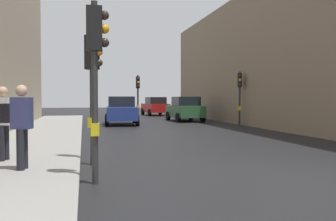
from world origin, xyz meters
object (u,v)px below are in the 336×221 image
object	(u,v)px
car_red_sedan	(155,106)
pedestrian_with_black_backpack	(1,119)
traffic_light_mid_street	(240,88)
pedestrian_with_grey_backpack	(20,122)
traffic_light_far_median	(138,89)
car_green_estate	(185,109)
traffic_light_near_left	(96,58)
traffic_light_near_right	(93,73)
car_blue_van	(121,111)

from	to	relation	value
car_red_sedan	pedestrian_with_black_backpack	distance (m)	27.07
traffic_light_mid_street	pedestrian_with_grey_backpack	xyz separation A→B (m)	(-10.48, -12.59, -1.09)
traffic_light_far_median	car_green_estate	world-z (taller)	traffic_light_far_median
traffic_light_near_left	pedestrian_with_grey_backpack	distance (m)	2.22
traffic_light_near_right	traffic_light_mid_street	bearing A→B (deg)	52.09
traffic_light_near_right	car_green_estate	world-z (taller)	traffic_light_near_right
traffic_light_far_median	car_blue_van	bearing A→B (deg)	-116.49
traffic_light_near_right	car_blue_van	bearing A→B (deg)	81.54
car_red_sedan	car_blue_van	xyz separation A→B (m)	(-4.43, -11.80, 0.00)
traffic_light_near_left	car_blue_van	size ratio (longest dim) A/B	0.81
traffic_light_near_right	car_green_estate	bearing A→B (deg)	67.26
pedestrian_with_grey_backpack	traffic_light_near_right	bearing A→B (deg)	35.89
traffic_light_mid_street	pedestrian_with_black_backpack	distance (m)	15.87
traffic_light_far_median	car_green_estate	bearing A→B (deg)	-7.56
pedestrian_with_grey_backpack	traffic_light_near_left	bearing A→B (deg)	-32.83
traffic_light_mid_street	car_blue_van	bearing A→B (deg)	159.61
traffic_light_far_median	car_blue_van	distance (m)	3.60
car_blue_van	car_red_sedan	bearing A→B (deg)	69.41
traffic_light_mid_street	car_green_estate	size ratio (longest dim) A/B	0.77
traffic_light_near_right	car_red_sedan	xyz separation A→B (m)	(6.52, 25.82, -1.40)
traffic_light_near_left	pedestrian_with_grey_backpack	size ratio (longest dim) A/B	1.97
traffic_light_near_left	car_blue_van	world-z (taller)	traffic_light_near_left
traffic_light_mid_street	car_red_sedan	bearing A→B (deg)	99.59
traffic_light_far_median	pedestrian_with_grey_backpack	size ratio (longest dim) A/B	1.86
traffic_light_near_right	car_green_estate	size ratio (longest dim) A/B	0.78
traffic_light_near_right	pedestrian_with_black_backpack	bearing A→B (deg)	175.16
traffic_light_near_left	traffic_light_near_right	xyz separation A→B (m)	(-0.00, 2.10, -0.13)
traffic_light_mid_street	traffic_light_near_left	bearing A→B (deg)	-123.35
traffic_light_near_left	car_green_estate	world-z (taller)	traffic_light_near_left
car_blue_van	car_green_estate	world-z (taller)	same
car_red_sedan	pedestrian_with_black_backpack	world-z (taller)	pedestrian_with_black_backpack
traffic_light_near_right	car_blue_van	size ratio (longest dim) A/B	0.77
pedestrian_with_grey_backpack	car_blue_van	bearing A→B (deg)	76.54
traffic_light_near_right	car_red_sedan	distance (m)	26.67
car_red_sedan	car_blue_van	world-z (taller)	same
car_blue_van	pedestrian_with_grey_backpack	size ratio (longest dim) A/B	2.44
traffic_light_near_left	car_green_estate	size ratio (longest dim) A/B	0.82
car_red_sedan	car_blue_van	distance (m)	12.60
pedestrian_with_black_backpack	traffic_light_near_left	bearing A→B (deg)	-46.67
car_red_sedan	traffic_light_near_right	bearing A→B (deg)	-104.17
traffic_light_near_right	pedestrian_with_black_backpack	distance (m)	2.43
traffic_light_mid_street	traffic_light_far_median	distance (m)	7.70
traffic_light_far_median	pedestrian_with_black_backpack	distance (m)	17.79
car_blue_van	pedestrian_with_grey_backpack	xyz separation A→B (m)	(-3.62, -15.14, 0.29)
car_green_estate	traffic_light_near_left	bearing A→B (deg)	-110.39
car_green_estate	car_blue_van	bearing A→B (deg)	-152.53
traffic_light_near_left	car_green_estate	bearing A→B (deg)	69.61
car_blue_van	traffic_light_near_right	bearing A→B (deg)	-98.46
car_green_estate	pedestrian_with_black_backpack	distance (m)	18.72
traffic_light_far_median	traffic_light_near_left	world-z (taller)	traffic_light_near_left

